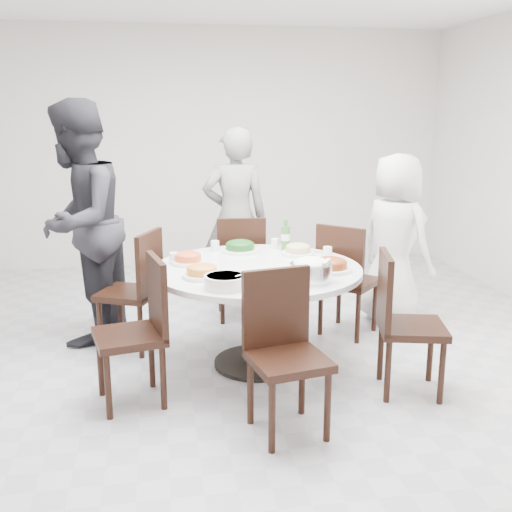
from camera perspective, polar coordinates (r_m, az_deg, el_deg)
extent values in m
cube|color=#B2B1B6|center=(4.66, -2.50, -9.59)|extent=(6.00, 6.00, 0.01)
cube|color=silver|center=(7.29, -5.59, 10.15)|extent=(6.00, 0.01, 2.80)
cube|color=silver|center=(1.43, 12.12, -4.72)|extent=(6.00, 0.01, 2.80)
cylinder|color=white|center=(4.40, 0.11, -5.79)|extent=(1.50, 1.50, 0.75)
cube|color=black|center=(5.06, 8.85, -2.16)|extent=(0.59, 0.59, 0.95)
cube|color=black|center=(5.39, -1.53, -1.03)|extent=(0.45, 0.45, 0.95)
cube|color=black|center=(4.79, -12.05, -3.23)|extent=(0.55, 0.55, 0.95)
cube|color=black|center=(3.89, -12.00, -7.18)|extent=(0.50, 0.50, 0.95)
cube|color=black|center=(3.47, 3.11, -9.54)|extent=(0.49, 0.49, 0.95)
cube|color=black|center=(4.09, 14.66, -6.31)|extent=(0.51, 0.51, 0.95)
imported|color=silver|center=(5.33, 13.10, 1.48)|extent=(0.77, 0.87, 1.50)
imported|color=black|center=(5.73, -1.99, 3.71)|extent=(0.62, 0.41, 1.70)
imported|color=black|center=(4.97, -16.53, 3.01)|extent=(0.95, 1.10, 1.94)
cylinder|color=white|center=(4.74, -1.53, 0.82)|extent=(0.29, 0.29, 0.08)
cylinder|color=white|center=(4.65, 4.02, 0.50)|extent=(0.25, 0.25, 0.07)
cylinder|color=white|center=(4.40, -6.49, -0.32)|extent=(0.25, 0.25, 0.07)
cylinder|color=white|center=(4.21, 7.12, -0.94)|extent=(0.29, 0.29, 0.07)
cylinder|color=white|center=(4.03, -5.18, -1.58)|extent=(0.26, 0.26, 0.07)
cylinder|color=silver|center=(3.94, 5.23, -1.57)|extent=(0.28, 0.28, 0.12)
cylinder|color=white|center=(3.78, -2.94, -2.45)|extent=(0.27, 0.27, 0.08)
cylinder|color=#356E2C|center=(4.79, 2.83, 2.01)|extent=(0.07, 0.07, 0.25)
cylinder|color=white|center=(4.86, -1.06, 1.17)|extent=(0.07, 0.07, 0.08)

